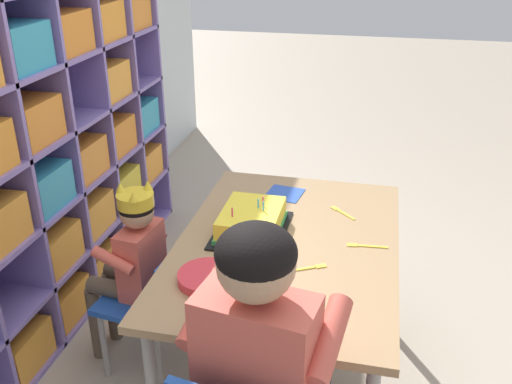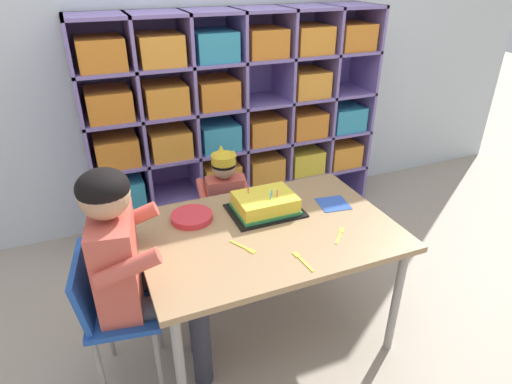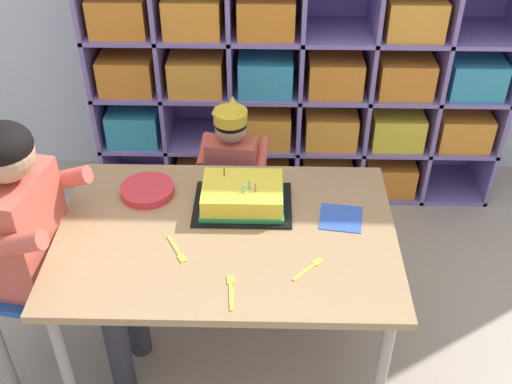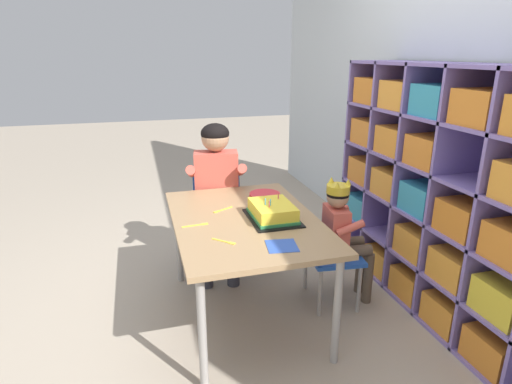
# 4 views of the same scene
# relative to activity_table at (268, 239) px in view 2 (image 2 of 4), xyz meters

# --- Properties ---
(ground) EXTENTS (16.00, 16.00, 0.00)m
(ground) POSITION_rel_activity_table_xyz_m (0.00, 0.00, -0.58)
(ground) COLOR tan
(classroom_back_wall) EXTENTS (5.85, 0.10, 2.78)m
(classroom_back_wall) POSITION_rel_activity_table_xyz_m (0.00, 1.39, 0.81)
(classroom_back_wall) COLOR silver
(classroom_back_wall) RESTS_ON ground
(storage_cubby_shelf) EXTENTS (2.00, 0.36, 1.46)m
(storage_cubby_shelf) POSITION_rel_activity_table_xyz_m (0.27, 1.15, 0.15)
(storage_cubby_shelf) COLOR #7F6BB2
(storage_cubby_shelf) RESTS_ON ground
(activity_table) EXTENTS (1.16, 0.79, 0.63)m
(activity_table) POSITION_rel_activity_table_xyz_m (0.00, 0.00, 0.00)
(activity_table) COLOR #A37F56
(activity_table) RESTS_ON ground
(classroom_chair_blue) EXTENTS (0.41, 0.36, 0.58)m
(classroom_chair_blue) POSITION_rel_activity_table_xyz_m (-0.02, 0.52, -0.23)
(classroom_chair_blue) COLOR #1E4CA8
(classroom_chair_blue) RESTS_ON ground
(child_with_crown) EXTENTS (0.31, 0.32, 0.81)m
(child_with_crown) POSITION_rel_activity_table_xyz_m (-0.01, 0.62, -0.08)
(child_with_crown) COLOR #D15647
(child_with_crown) RESTS_ON ground
(classroom_chair_adult_side) EXTENTS (0.36, 0.41, 0.69)m
(classroom_chair_adult_side) POSITION_rel_activity_table_xyz_m (-0.72, -0.03, -0.13)
(classroom_chair_adult_side) COLOR #1E4CA8
(classroom_chair_adult_side) RESTS_ON ground
(adult_helper_seated) EXTENTS (0.46, 0.44, 1.06)m
(adult_helper_seated) POSITION_rel_activity_table_xyz_m (-0.61, -0.04, 0.08)
(adult_helper_seated) COLOR #D15647
(adult_helper_seated) RESTS_ON ground
(birthday_cake_on_tray) EXTENTS (0.35, 0.26, 0.13)m
(birthday_cake_on_tray) POSITION_rel_activity_table_xyz_m (0.05, 0.15, 0.09)
(birthday_cake_on_tray) COLOR black
(birthday_cake_on_tray) RESTS_ON activity_table
(paper_plate_stack) EXTENTS (0.20, 0.20, 0.03)m
(paper_plate_stack) POSITION_rel_activity_table_xyz_m (-0.30, 0.21, 0.07)
(paper_plate_stack) COLOR #DB333D
(paper_plate_stack) RESTS_ON activity_table
(paper_napkin_square) EXTENTS (0.17, 0.17, 0.00)m
(paper_napkin_square) POSITION_rel_activity_table_xyz_m (0.40, 0.08, 0.06)
(paper_napkin_square) COLOR #3356B7
(paper_napkin_square) RESTS_ON activity_table
(fork_scattered_mid_table) EXTENTS (0.08, 0.13, 0.00)m
(fork_scattered_mid_table) POSITION_rel_activity_table_xyz_m (-0.16, -0.10, 0.06)
(fork_scattered_mid_table) COLOR yellow
(fork_scattered_mid_table) RESTS_ON activity_table
(fork_near_cake_tray) EXTENTS (0.03, 0.14, 0.00)m
(fork_near_cake_tray) POSITION_rel_activity_table_xyz_m (0.03, -0.28, 0.06)
(fork_near_cake_tray) COLOR yellow
(fork_near_cake_tray) RESTS_ON activity_table
(fork_beside_plate_stack) EXTENTS (0.10, 0.11, 0.00)m
(fork_beside_plate_stack) POSITION_rel_activity_table_xyz_m (0.28, -0.17, 0.06)
(fork_beside_plate_stack) COLOR yellow
(fork_beside_plate_stack) RESTS_ON activity_table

